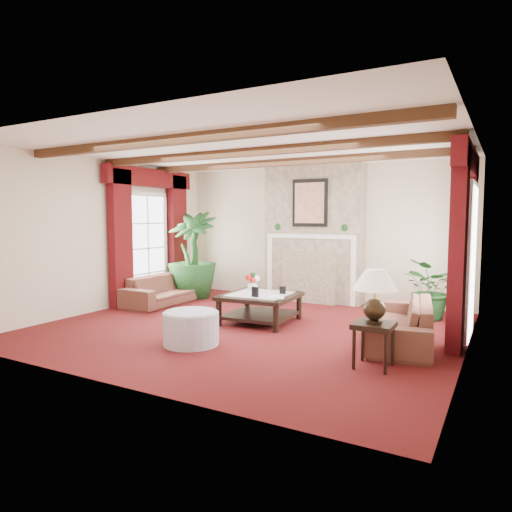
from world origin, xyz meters
The scene contains 23 objects.
floor centered at (0.00, 0.00, 0.00)m, with size 6.00×6.00×0.00m, color #440C0C.
ceiling centered at (0.00, 0.00, 2.70)m, with size 6.00×6.00×0.00m, color white.
back_wall centered at (0.00, 2.75, 1.35)m, with size 6.00×0.02×2.70m, color beige.
left_wall centered at (-3.00, 0.00, 1.35)m, with size 0.02×5.50×2.70m, color beige.
right_wall centered at (3.00, 0.00, 1.35)m, with size 0.02×5.50×2.70m, color beige.
ceiling_beams centered at (0.00, 0.00, 2.64)m, with size 6.00×3.00×0.12m, color #3A2512, non-canonical shape.
fireplace centered at (0.00, 2.55, 2.70)m, with size 2.00×0.52×2.70m, color tan, non-canonical shape.
french_door_left centered at (-2.97, 1.00, 2.13)m, with size 0.10×1.10×2.16m, color white, non-canonical shape.
french_door_right centered at (2.97, 1.00, 2.13)m, with size 0.10×1.10×2.16m, color white, non-canonical shape.
curtains_left centered at (-2.86, 1.00, 2.55)m, with size 0.20×2.40×2.55m, color #420A08, non-canonical shape.
curtains_right centered at (2.86, 1.00, 2.55)m, with size 0.20×2.40×2.55m, color #420A08, non-canonical shape.
sofa_left centered at (-2.40, 0.88, 0.37)m, with size 0.59×1.90×0.74m, color #390F17.
sofa_right centered at (2.19, 0.26, 0.38)m, with size 0.89×2.02×0.76m, color #390F17.
potted_palm centered at (-2.32, 1.63, 0.50)m, with size 1.17×1.88×1.00m, color black.
small_plant centered at (2.34, 1.90, 0.39)m, with size 1.34×1.31×0.78m, color black.
coffee_table centered at (-0.03, 0.36, 0.23)m, with size 1.11×1.11×0.45m, color black, non-canonical shape.
side_table centered at (2.13, -0.95, 0.25)m, with size 0.43×0.43×0.51m, color black, non-canonical shape.
ottoman centered at (-0.22, -1.19, 0.21)m, with size 0.74×0.74×0.43m, color #A4A4BA.
table_lamp centered at (2.13, -0.95, 0.82)m, with size 0.49×0.49×0.62m, color black, non-canonical shape.
flower_vase centered at (-0.33, 0.65, 0.54)m, with size 0.22×0.22×0.17m, color silver.
book centered at (0.25, 0.12, 0.61)m, with size 0.22×0.12×0.32m, color black.
photo_frame_a centered at (0.05, 0.06, 0.54)m, with size 0.13×0.02×0.17m, color black, non-canonical shape.
photo_frame_b centered at (0.29, 0.52, 0.52)m, with size 0.10×0.02×0.13m, color black, non-canonical shape.
Camera 1 is at (3.40, -5.95, 1.69)m, focal length 32.00 mm.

